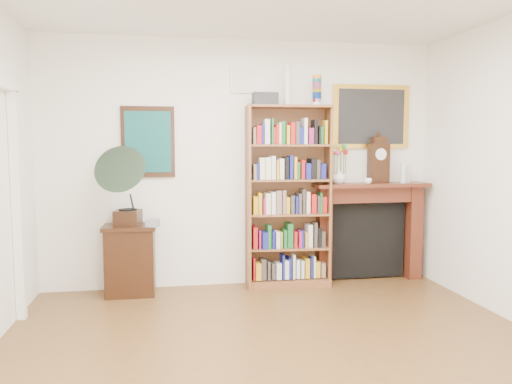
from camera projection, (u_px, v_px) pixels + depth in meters
room at (298, 179)px, 3.27m from camera, size 4.51×5.01×2.81m
teal_poster at (148, 142)px, 5.50m from camera, size 0.58×0.04×0.78m
small_picture at (242, 80)px, 5.61m from camera, size 0.26×0.04×0.30m
gilt_painting at (371, 117)px, 5.92m from camera, size 0.95×0.04×0.75m
bookshelf at (289, 186)px, 5.65m from camera, size 0.97×0.40×2.37m
side_cabinet at (130, 260)px, 5.38m from camera, size 0.57×0.42×0.76m
fireplace at (368, 223)px, 5.95m from camera, size 1.39×0.36×1.17m
gramophone at (126, 181)px, 5.20m from camera, size 0.63×0.73×0.85m
cd_stack at (153, 223)px, 5.26m from camera, size 0.15×0.15×0.08m
mantel_clock at (378, 161)px, 5.88m from camera, size 0.24×0.15×0.54m
flower_vase at (339, 176)px, 5.79m from camera, size 0.18×0.18×0.18m
teacup at (368, 181)px, 5.75m from camera, size 0.11×0.11×0.07m
bottle_left at (403, 173)px, 5.88m from camera, size 0.07×0.07×0.24m
bottle_right at (407, 174)px, 5.95m from camera, size 0.06×0.06×0.20m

